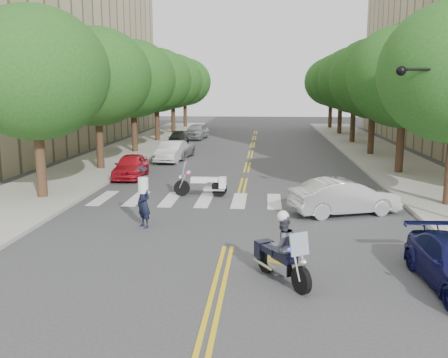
# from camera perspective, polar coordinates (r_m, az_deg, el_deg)

# --- Properties ---
(ground) EXTENTS (140.00, 140.00, 0.00)m
(ground) POSITION_cam_1_polar(r_m,az_deg,el_deg) (15.94, 0.48, -7.75)
(ground) COLOR #38383A
(ground) RESTS_ON ground
(sidewalk_left) EXTENTS (5.00, 60.00, 0.15)m
(sidewalk_left) POSITION_cam_1_polar(r_m,az_deg,el_deg) (38.90, -11.12, 3.05)
(sidewalk_left) COLOR #9E9991
(sidewalk_left) RESTS_ON ground
(sidewalk_right) EXTENTS (5.00, 60.00, 0.15)m
(sidewalk_right) POSITION_cam_1_polar(r_m,az_deg,el_deg) (38.34, 17.38, 2.66)
(sidewalk_right) COLOR #9E9991
(sidewalk_right) RESTS_ON ground
(tree_l_0) EXTENTS (6.40, 6.40, 8.45)m
(tree_l_0) POSITION_cam_1_polar(r_m,az_deg,el_deg) (23.32, -20.83, 11.22)
(tree_l_0) COLOR #382316
(tree_l_0) RESTS_ON ground
(tree_l_1) EXTENTS (6.40, 6.40, 8.45)m
(tree_l_1) POSITION_cam_1_polar(r_m,az_deg,el_deg) (30.75, -14.33, 11.24)
(tree_l_1) COLOR #382316
(tree_l_1) RESTS_ON ground
(tree_l_2) EXTENTS (6.40, 6.40, 8.45)m
(tree_l_2) POSITION_cam_1_polar(r_m,az_deg,el_deg) (38.40, -10.39, 11.18)
(tree_l_2) COLOR #382316
(tree_l_2) RESTS_ON ground
(tree_l_3) EXTENTS (6.40, 6.40, 8.45)m
(tree_l_3) POSITION_cam_1_polar(r_m,az_deg,el_deg) (46.18, -7.77, 11.12)
(tree_l_3) COLOR #382316
(tree_l_3) RESTS_ON ground
(tree_l_4) EXTENTS (6.40, 6.40, 8.45)m
(tree_l_4) POSITION_cam_1_polar(r_m,az_deg,el_deg) (54.02, -5.90, 11.06)
(tree_l_4) COLOR #382316
(tree_l_4) RESTS_ON ground
(tree_l_5) EXTENTS (6.40, 6.40, 8.45)m
(tree_l_5) POSITION_cam_1_polar(r_m,az_deg,el_deg) (61.90, -4.51, 11.00)
(tree_l_5) COLOR #382316
(tree_l_5) RESTS_ON ground
(tree_r_1) EXTENTS (6.40, 6.40, 8.45)m
(tree_r_1) POSITION_cam_1_polar(r_m,az_deg,el_deg) (30.09, 19.94, 10.96)
(tree_r_1) COLOR #382316
(tree_r_1) RESTS_ON ground
(tree_r_2) EXTENTS (6.40, 6.40, 8.45)m
(tree_r_2) POSITION_cam_1_polar(r_m,az_deg,el_deg) (37.88, 16.79, 10.92)
(tree_r_2) COLOR #382316
(tree_r_2) RESTS_ON ground
(tree_r_3) EXTENTS (6.40, 6.40, 8.45)m
(tree_r_3) POSITION_cam_1_polar(r_m,az_deg,el_deg) (45.74, 14.72, 10.88)
(tree_r_3) COLOR #382316
(tree_r_3) RESTS_ON ground
(tree_r_4) EXTENTS (6.40, 6.40, 8.45)m
(tree_r_4) POSITION_cam_1_polar(r_m,az_deg,el_deg) (53.65, 13.26, 10.84)
(tree_r_4) COLOR #382316
(tree_r_4) RESTS_ON ground
(tree_r_5) EXTENTS (6.40, 6.40, 8.45)m
(tree_r_5) POSITION_cam_1_polar(r_m,az_deg,el_deg) (61.57, 12.18, 10.81)
(tree_r_5) COLOR #382316
(tree_r_5) RESTS_ON ground
(motorcycle_police) EXTENTS (1.44, 2.12, 1.90)m
(motorcycle_police) POSITION_cam_1_polar(r_m,az_deg,el_deg) (13.09, 6.54, -8.04)
(motorcycle_police) COLOR black
(motorcycle_police) RESTS_ON ground
(motorcycle_parked) EXTENTS (2.48, 0.54, 1.60)m
(motorcycle_parked) POSITION_cam_1_polar(r_m,az_deg,el_deg) (23.01, -2.16, -0.61)
(motorcycle_parked) COLOR black
(motorcycle_parked) RESTS_ON ground
(officer_standing) EXTENTS (0.75, 0.74, 1.75)m
(officer_standing) POSITION_cam_1_polar(r_m,az_deg,el_deg) (18.11, -9.16, -2.78)
(officer_standing) COLOR black
(officer_standing) RESTS_ON ground
(convertible) EXTENTS (4.57, 2.83, 1.42)m
(convertible) POSITION_cam_1_polar(r_m,az_deg,el_deg) (20.30, 13.66, -1.97)
(convertible) COLOR silver
(convertible) RESTS_ON ground
(parked_car_a) EXTENTS (1.78, 3.97, 1.32)m
(parked_car_a) POSITION_cam_1_polar(r_m,az_deg,el_deg) (28.11, -10.59, 1.47)
(parked_car_a) COLOR red
(parked_car_a) RESTS_ON ground
(parked_car_b) EXTENTS (1.76, 4.23, 1.36)m
(parked_car_b) POSITION_cam_1_polar(r_m,az_deg,el_deg) (33.97, -5.99, 3.16)
(parked_car_b) COLOR silver
(parked_car_b) RESTS_ON ground
(parked_car_c) EXTENTS (2.32, 4.35, 1.16)m
(parked_car_c) POSITION_cam_1_polar(r_m,az_deg,el_deg) (35.44, -5.54, 3.31)
(parked_car_c) COLOR gray
(parked_car_c) RESTS_ON ground
(parked_car_d) EXTENTS (1.98, 4.19, 1.18)m
(parked_car_d) POSITION_cam_1_polar(r_m,az_deg,el_deg) (42.67, -5.27, 4.55)
(parked_car_d) COLOR black
(parked_car_d) RESTS_ON ground
(parked_car_e) EXTENTS (2.19, 4.55, 1.50)m
(parked_car_e) POSITION_cam_1_polar(r_m,az_deg,el_deg) (48.49, -3.12, 5.48)
(parked_car_e) COLOR #949599
(parked_car_e) RESTS_ON ground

